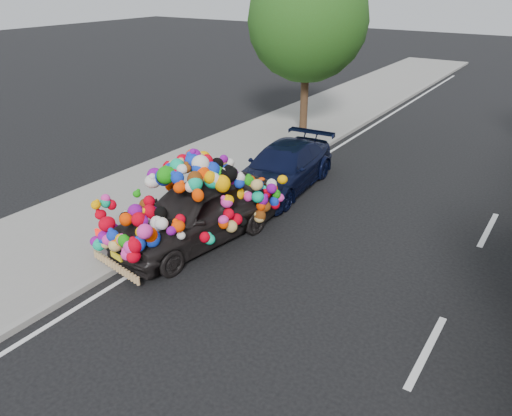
{
  "coord_description": "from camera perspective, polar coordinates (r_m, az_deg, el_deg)",
  "views": [
    {
      "loc": [
        4.75,
        -6.71,
        5.44
      ],
      "look_at": [
        -0.18,
        0.78,
        1.24
      ],
      "focal_mm": 35.0,
      "sensor_mm": 36.0,
      "label": 1
    }
  ],
  "objects": [
    {
      "name": "lane_markings",
      "position": [
        8.71,
        18.94,
        -15.16
      ],
      "size": [
        6.0,
        50.0,
        0.01
      ],
      "primitive_type": null,
      "color": "silver",
      "rests_on": "ground"
    },
    {
      "name": "kerb",
      "position": [
        11.15,
        -11.63,
        -4.31
      ],
      "size": [
        0.15,
        60.0,
        0.13
      ],
      "primitive_type": "cube",
      "color": "gray",
      "rests_on": "ground"
    },
    {
      "name": "navy_sedan",
      "position": [
        13.85,
        3.1,
        4.63
      ],
      "size": [
        2.03,
        4.31,
        1.22
      ],
      "primitive_type": "imported",
      "rotation": [
        0.0,
        0.0,
        0.08
      ],
      "color": "black",
      "rests_on": "ground"
    },
    {
      "name": "sidewalk",
      "position": [
        12.49,
        -18.07,
        -1.78
      ],
      "size": [
        4.0,
        60.0,
        0.12
      ],
      "primitive_type": "cube",
      "color": "gray",
      "rests_on": "ground"
    },
    {
      "name": "ground",
      "position": [
        9.86,
        -1.63,
        -8.43
      ],
      "size": [
        100.0,
        100.0,
        0.0
      ],
      "primitive_type": "plane",
      "color": "black",
      "rests_on": "ground"
    },
    {
      "name": "plush_art_car",
      "position": [
        10.91,
        -6.91,
        1.1
      ],
      "size": [
        2.68,
        4.55,
        2.04
      ],
      "rotation": [
        0.0,
        0.0,
        -0.17
      ],
      "color": "black",
      "rests_on": "ground"
    },
    {
      "name": "tree_near_sidewalk",
      "position": [
        18.38,
        5.9,
        20.54
      ],
      "size": [
        4.2,
        4.2,
        6.13
      ],
      "color": "#332114",
      "rests_on": "ground"
    }
  ]
}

